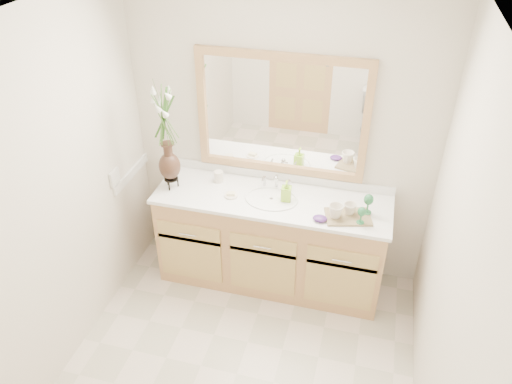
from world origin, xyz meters
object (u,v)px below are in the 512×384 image
(flower_vase, at_px, (165,124))
(soap_bottle, at_px, (286,192))
(tray, at_px, (348,217))
(tumbler, at_px, (219,176))

(flower_vase, xyz_separation_m, soap_bottle, (0.92, 0.06, -0.48))
(flower_vase, bearing_deg, tray, -2.17)
(soap_bottle, xyz_separation_m, tray, (0.49, -0.11, -0.07))
(tumbler, bearing_deg, tray, -12.14)
(soap_bottle, height_order, tray, soap_bottle)
(flower_vase, height_order, tray, flower_vase)
(flower_vase, bearing_deg, tumbler, 27.68)
(soap_bottle, relative_size, tray, 0.46)
(flower_vase, height_order, tumbler, flower_vase)
(tumbler, relative_size, tray, 0.28)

